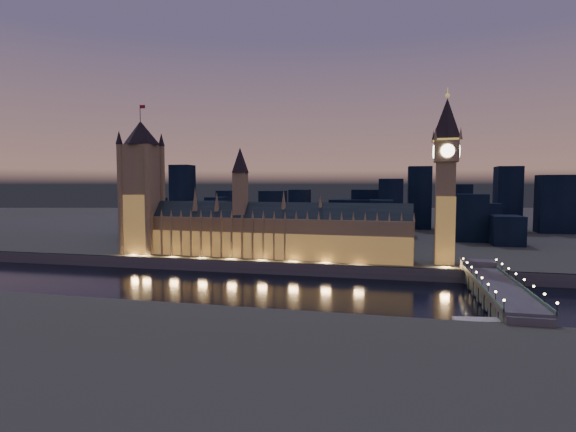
% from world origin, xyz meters
% --- Properties ---
extents(ground_plane, '(2000.00, 2000.00, 0.00)m').
position_xyz_m(ground_plane, '(0.00, 0.00, 0.00)').
color(ground_plane, black).
rests_on(ground_plane, ground).
extents(north_bank, '(2000.00, 960.00, 8.00)m').
position_xyz_m(north_bank, '(0.00, 520.00, 4.00)').
color(north_bank, '#3F432D').
rests_on(north_bank, ground).
extents(embankment_wall, '(2000.00, 2.50, 8.00)m').
position_xyz_m(embankment_wall, '(0.00, 41.00, 4.00)').
color(embankment_wall, '#534C50').
rests_on(embankment_wall, ground).
extents(palace_of_westminster, '(202.00, 28.40, 78.00)m').
position_xyz_m(palace_of_westminster, '(-12.63, 61.74, 26.37)').
color(palace_of_westminster, '#9E765D').
rests_on(palace_of_westminster, north_bank).
extents(victoria_tower, '(31.68, 31.68, 111.01)m').
position_xyz_m(victoria_tower, '(-110.00, 61.92, 62.86)').
color(victoria_tower, '#9E765D').
rests_on(victoria_tower, north_bank).
extents(elizabeth_tower, '(18.00, 18.00, 113.24)m').
position_xyz_m(elizabeth_tower, '(108.00, 61.93, 71.21)').
color(elizabeth_tower, '#9E765D').
rests_on(elizabeth_tower, north_bank).
extents(westminster_bridge, '(19.51, 113.00, 15.90)m').
position_xyz_m(westminster_bridge, '(125.99, -3.44, 5.98)').
color(westminster_bridge, '#534C50').
rests_on(westminster_bridge, ground).
extents(river_boat, '(48.21, 18.06, 4.50)m').
position_xyz_m(river_boat, '(112.08, -50.82, 1.56)').
color(river_boat, '#534C50').
rests_on(river_boat, ground).
extents(city_backdrop, '(486.00, 215.63, 77.12)m').
position_xyz_m(city_backdrop, '(41.00, 248.54, 31.07)').
color(city_backdrop, black).
rests_on(city_backdrop, north_bank).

